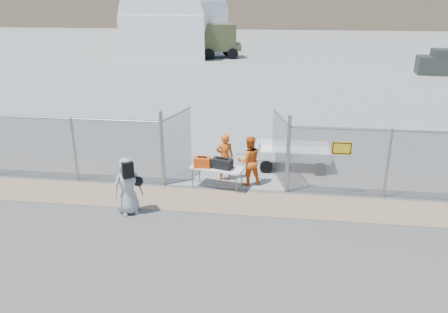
# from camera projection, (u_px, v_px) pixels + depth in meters

# --- Properties ---
(ground) EXTENTS (160.00, 160.00, 0.00)m
(ground) POSITION_uv_depth(u_px,v_px,m) (215.00, 217.00, 12.32)
(ground) COLOR #424242
(tarmac_inside) EXTENTS (160.00, 80.00, 0.01)m
(tarmac_inside) POSITION_uv_depth(u_px,v_px,m) (270.00, 50.00, 51.40)
(tarmac_inside) COLOR gray
(tarmac_inside) RESTS_ON ground
(dirt_strip) EXTENTS (44.00, 1.60, 0.01)m
(dirt_strip) POSITION_uv_depth(u_px,v_px,m) (220.00, 201.00, 13.25)
(dirt_strip) COLOR #957759
(dirt_strip) RESTS_ON ground
(distant_hills) EXTENTS (140.00, 6.00, 9.00)m
(distant_hills) POSITION_uv_depth(u_px,v_px,m) (304.00, 4.00, 82.72)
(distant_hills) COLOR #7F684F
(distant_hills) RESTS_ON ground
(chain_link_fence) EXTENTS (40.00, 0.20, 2.20)m
(chain_link_fence) POSITION_uv_depth(u_px,v_px,m) (224.00, 156.00, 13.81)
(chain_link_fence) COLOR gray
(chain_link_fence) RESTS_ON ground
(quonset_hangar) EXTENTS (9.00, 18.00, 8.00)m
(quonset_hangar) POSITION_uv_depth(u_px,v_px,m) (182.00, 14.00, 49.42)
(quonset_hangar) COLOR white
(quonset_hangar) RESTS_ON ground
(folding_table) EXTENTS (1.78, 1.03, 0.71)m
(folding_table) POSITION_uv_depth(u_px,v_px,m) (217.00, 177.00, 14.13)
(folding_table) COLOR white
(folding_table) RESTS_ON ground
(orange_bag) EXTENTS (0.51, 0.35, 0.32)m
(orange_bag) POSITION_uv_depth(u_px,v_px,m) (202.00, 162.00, 13.98)
(orange_bag) COLOR #EB4C10
(orange_bag) RESTS_ON folding_table
(black_duffel) EXTENTS (0.71, 0.54, 0.31)m
(black_duffel) POSITION_uv_depth(u_px,v_px,m) (222.00, 163.00, 13.89)
(black_duffel) COLOR black
(black_duffel) RESTS_ON folding_table
(security_worker_left) EXTENTS (0.66, 0.50, 1.62)m
(security_worker_left) POSITION_uv_depth(u_px,v_px,m) (225.00, 157.00, 14.60)
(security_worker_left) COLOR orange
(security_worker_left) RESTS_ON ground
(security_worker_right) EXTENTS (0.99, 0.88, 1.66)m
(security_worker_right) POSITION_uv_depth(u_px,v_px,m) (249.00, 161.00, 14.22)
(security_worker_right) COLOR orange
(security_worker_right) RESTS_ON ground
(visitor) EXTENTS (0.98, 0.90, 1.68)m
(visitor) POSITION_uv_depth(u_px,v_px,m) (128.00, 186.00, 12.30)
(visitor) COLOR #9E9EA1
(visitor) RESTS_ON ground
(utility_trailer) EXTENTS (3.41, 1.77, 0.82)m
(utility_trailer) POSITION_uv_depth(u_px,v_px,m) (293.00, 156.00, 15.86)
(utility_trailer) COLOR white
(utility_trailer) RESTS_ON ground
(military_truck) EXTENTS (7.41, 4.57, 3.32)m
(military_truck) POSITION_uv_depth(u_px,v_px,m) (205.00, 41.00, 43.70)
(military_truck) COLOR #4A4F2B
(military_truck) RESTS_ON ground
(parked_vehicle_near) EXTENTS (4.47, 2.32, 1.95)m
(parked_vehicle_near) POSITION_uv_depth(u_px,v_px,m) (446.00, 62.00, 34.47)
(parked_vehicle_near) COLOR #2B312B
(parked_vehicle_near) RESTS_ON ground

